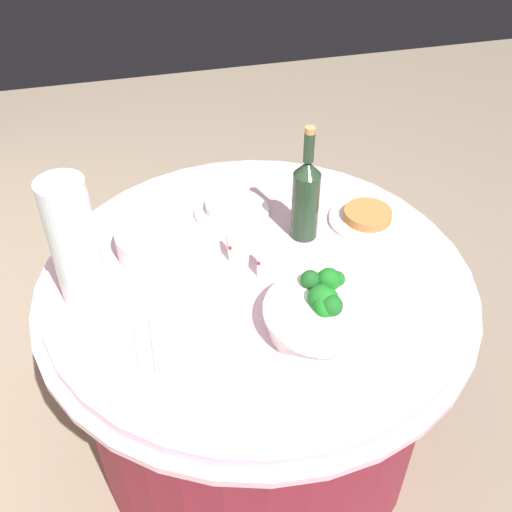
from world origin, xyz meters
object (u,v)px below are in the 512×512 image
Objects in this scene: broccoli_bowl at (323,312)px; label_placard_front at (258,260)px; decorative_fruit_vase at (76,251)px; plate_stack at (156,241)px; wine_bottle at (306,197)px; food_plate_rice at (232,208)px; label_placard_mid at (229,246)px; serving_tongs at (146,347)px; food_plate_peanuts at (367,218)px.

label_placard_front is (0.23, 0.10, -0.01)m from broccoli_bowl.
decorative_fruit_vase is at bearing 66.37° from broccoli_bowl.
plate_stack is at bearing 43.45° from broccoli_bowl.
wine_bottle is 6.11× the size of label_placard_front.
broccoli_bowl is at bearing -167.13° from food_plate_rice.
label_placard_mid is (-0.19, 0.05, 0.01)m from food_plate_rice.
broccoli_bowl is 0.50m from plate_stack.
serving_tongs is at bearing 122.97° from wine_bottle.
serving_tongs is 3.04× the size of label_placard_mid.
label_placard_front is (-0.11, 0.16, -0.10)m from wine_bottle.
label_placard_front and label_placard_mid have the same top height.
food_plate_rice is at bearing -14.60° from label_placard_mid.
wine_bottle reaches higher than food_plate_peanuts.
serving_tongs is at bearing -149.04° from decorative_fruit_vase.
food_plate_rice is 0.19m from label_placard_mid.
label_placard_mid reaches higher than food_plate_rice.
broccoli_bowl is 0.25m from label_placard_front.
serving_tongs is at bearing 136.96° from label_placard_mid.
broccoli_bowl is 0.82× the size of decorative_fruit_vase.
food_plate_rice is (0.25, -0.43, -0.13)m from decorative_fruit_vase.
wine_bottle reaches higher than label_placard_front.
label_placard_front is 0.10m from label_placard_mid.
serving_tongs is at bearing 121.98° from label_placard_front.
plate_stack reaches higher than food_plate_peanuts.
decorative_fruit_vase reaches higher than food_plate_rice.
food_plate_rice is 0.26m from label_placard_front.
decorative_fruit_vase is 6.18× the size of label_placard_mid.
decorative_fruit_vase reaches higher than broccoli_bowl.
serving_tongs is (-0.21, -0.12, -0.14)m from decorative_fruit_vase.
broccoli_bowl reaches higher than label_placard_front.
serving_tongs is at bearing 115.50° from food_plate_peanuts.
broccoli_bowl is 0.34m from label_placard_mid.
food_plate_rice is 1.00× the size of food_plate_peanuts.
broccoli_bowl reaches higher than food_plate_peanuts.
serving_tongs is 0.74m from food_plate_peanuts.
label_placard_front reaches higher than serving_tongs.
label_placard_mid is (0.30, 0.16, -0.01)m from broccoli_bowl.
serving_tongs is (-0.34, 0.07, -0.03)m from plate_stack.
decorative_fruit_vase is 0.51m from food_plate_rice.
broccoli_bowl is 1.27× the size of food_plate_peanuts.
plate_stack is 0.95× the size of food_plate_peanuts.
serving_tongs is 0.37m from label_placard_front.
plate_stack is 0.62× the size of decorative_fruit_vase.
label_placard_mid is at bearing -43.04° from serving_tongs.
wine_bottle is at bearing -93.84° from plate_stack.
decorative_fruit_vase is 6.18× the size of label_placard_front.
decorative_fruit_vase is (0.24, 0.54, 0.11)m from broccoli_bowl.
wine_bottle is 0.99× the size of decorative_fruit_vase.
plate_stack is 0.95× the size of food_plate_rice.
wine_bottle reaches higher than label_placard_mid.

